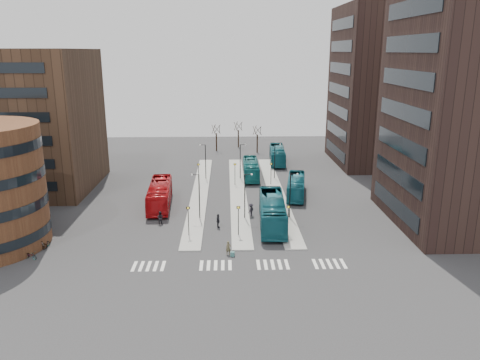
{
  "coord_description": "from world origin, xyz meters",
  "views": [
    {
      "loc": [
        0.23,
        -40.88,
        21.73
      ],
      "look_at": [
        2.01,
        19.38,
        5.0
      ],
      "focal_mm": 35.0,
      "sensor_mm": 36.0,
      "label": 1
    }
  ],
  "objects_px": {
    "bicycle_near": "(30,255)",
    "suitcase": "(233,254)",
    "teal_bus_a": "(272,211)",
    "teal_bus_c": "(296,186)",
    "commuter_b": "(218,221)",
    "teal_bus_d": "(277,155)",
    "bicycle_far": "(43,242)",
    "traveller": "(228,248)",
    "bicycle_mid": "(38,246)",
    "commuter_a": "(160,218)",
    "commuter_c": "(251,210)",
    "red_bus": "(160,194)",
    "teal_bus_b": "(251,169)"
  },
  "relations": [
    {
      "from": "bicycle_near",
      "to": "teal_bus_d",
      "type": "bearing_deg",
      "value": -12.08
    },
    {
      "from": "commuter_b",
      "to": "commuter_a",
      "type": "bearing_deg",
      "value": 61.04
    },
    {
      "from": "commuter_b",
      "to": "bicycle_near",
      "type": "distance_m",
      "value": 21.91
    },
    {
      "from": "traveller",
      "to": "commuter_b",
      "type": "relative_size",
      "value": 0.86
    },
    {
      "from": "suitcase",
      "to": "teal_bus_c",
      "type": "xyz_separation_m",
      "value": [
        10.12,
        21.96,
        1.24
      ]
    },
    {
      "from": "suitcase",
      "to": "bicycle_far",
      "type": "distance_m",
      "value": 22.1
    },
    {
      "from": "teal_bus_d",
      "to": "commuter_b",
      "type": "distance_m",
      "value": 36.97
    },
    {
      "from": "commuter_a",
      "to": "commuter_c",
      "type": "relative_size",
      "value": 0.97
    },
    {
      "from": "suitcase",
      "to": "red_bus",
      "type": "height_order",
      "value": "red_bus"
    },
    {
      "from": "teal_bus_d",
      "to": "bicycle_mid",
      "type": "distance_m",
      "value": 52.12
    },
    {
      "from": "traveller",
      "to": "teal_bus_c",
      "type": "bearing_deg",
      "value": 59.72
    },
    {
      "from": "teal_bus_a",
      "to": "commuter_a",
      "type": "distance_m",
      "value": 14.51
    },
    {
      "from": "suitcase",
      "to": "teal_bus_a",
      "type": "distance_m",
      "value": 10.89
    },
    {
      "from": "commuter_b",
      "to": "commuter_c",
      "type": "xyz_separation_m",
      "value": [
        4.37,
        4.19,
        -0.01
      ]
    },
    {
      "from": "teal_bus_c",
      "to": "suitcase",
      "type": "bearing_deg",
      "value": -105.16
    },
    {
      "from": "teal_bus_b",
      "to": "bicycle_mid",
      "type": "xyz_separation_m",
      "value": [
        -25.51,
        -30.67,
        -0.98
      ]
    },
    {
      "from": "traveller",
      "to": "commuter_a",
      "type": "distance_m",
      "value": 13.08
    },
    {
      "from": "suitcase",
      "to": "teal_bus_d",
      "type": "height_order",
      "value": "teal_bus_d"
    },
    {
      "from": "teal_bus_a",
      "to": "bicycle_far",
      "type": "bearing_deg",
      "value": -164.69
    },
    {
      "from": "suitcase",
      "to": "teal_bus_c",
      "type": "height_order",
      "value": "teal_bus_c"
    },
    {
      "from": "red_bus",
      "to": "teal_bus_c",
      "type": "relative_size",
      "value": 1.16
    },
    {
      "from": "traveller",
      "to": "teal_bus_a",
      "type": "bearing_deg",
      "value": 53.54
    },
    {
      "from": "red_bus",
      "to": "bicycle_far",
      "type": "bearing_deg",
      "value": -133.17
    },
    {
      "from": "traveller",
      "to": "bicycle_mid",
      "type": "xyz_separation_m",
      "value": [
        -21.35,
        1.76,
        -0.22
      ]
    },
    {
      "from": "suitcase",
      "to": "commuter_c",
      "type": "bearing_deg",
      "value": 92.95
    },
    {
      "from": "bicycle_near",
      "to": "suitcase",
      "type": "bearing_deg",
      "value": -66.4
    },
    {
      "from": "red_bus",
      "to": "teal_bus_a",
      "type": "xyz_separation_m",
      "value": [
        15.46,
        -8.14,
        0.1
      ]
    },
    {
      "from": "suitcase",
      "to": "commuter_a",
      "type": "xyz_separation_m",
      "value": [
        -9.23,
        10.17,
        0.6
      ]
    },
    {
      "from": "teal_bus_b",
      "to": "bicycle_near",
      "type": "distance_m",
      "value": 41.69
    },
    {
      "from": "teal_bus_a",
      "to": "teal_bus_b",
      "type": "distance_m",
      "value": 23.54
    },
    {
      "from": "teal_bus_c",
      "to": "commuter_b",
      "type": "xyz_separation_m",
      "value": [
        -11.82,
        -13.32,
        -0.6
      ]
    },
    {
      "from": "teal_bus_a",
      "to": "teal_bus_c",
      "type": "distance_m",
      "value": 13.46
    },
    {
      "from": "suitcase",
      "to": "bicycle_far",
      "type": "bearing_deg",
      "value": -174.53
    },
    {
      "from": "red_bus",
      "to": "bicycle_mid",
      "type": "height_order",
      "value": "red_bus"
    },
    {
      "from": "commuter_b",
      "to": "bicycle_mid",
      "type": "xyz_separation_m",
      "value": [
        -20.11,
        -6.4,
        -0.35
      ]
    },
    {
      "from": "commuter_b",
      "to": "teal_bus_d",
      "type": "bearing_deg",
      "value": -35.16
    },
    {
      "from": "bicycle_near",
      "to": "teal_bus_c",
      "type": "bearing_deg",
      "value": -31.96
    },
    {
      "from": "teal_bus_c",
      "to": "bicycle_near",
      "type": "relative_size",
      "value": 6.46
    },
    {
      "from": "commuter_b",
      "to": "bicycle_far",
      "type": "xyz_separation_m",
      "value": [
        -20.11,
        -5.09,
        -0.46
      ]
    },
    {
      "from": "commuter_c",
      "to": "teal_bus_d",
      "type": "bearing_deg",
      "value": -157.77
    },
    {
      "from": "traveller",
      "to": "bicycle_near",
      "type": "distance_m",
      "value": 21.36
    },
    {
      "from": "red_bus",
      "to": "commuter_c",
      "type": "relative_size",
      "value": 7.0
    },
    {
      "from": "teal_bus_b",
      "to": "bicycle_near",
      "type": "relative_size",
      "value": 6.62
    },
    {
      "from": "traveller",
      "to": "commuter_b",
      "type": "xyz_separation_m",
      "value": [
        -1.24,
        8.17,
        0.13
      ]
    },
    {
      "from": "teal_bus_d",
      "to": "commuter_a",
      "type": "bearing_deg",
      "value": -115.82
    },
    {
      "from": "teal_bus_a",
      "to": "teal_bus_c",
      "type": "bearing_deg",
      "value": 71.7
    },
    {
      "from": "suitcase",
      "to": "commuter_b",
      "type": "height_order",
      "value": "commuter_b"
    },
    {
      "from": "teal_bus_b",
      "to": "traveller",
      "type": "bearing_deg",
      "value": -96.55
    },
    {
      "from": "bicycle_near",
      "to": "bicycle_far",
      "type": "height_order",
      "value": "bicycle_far"
    },
    {
      "from": "traveller",
      "to": "bicycle_mid",
      "type": "bearing_deg",
      "value": 171.21
    }
  ]
}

